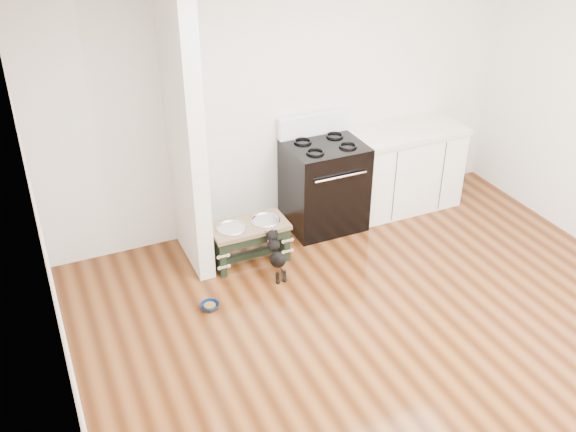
{
  "coord_description": "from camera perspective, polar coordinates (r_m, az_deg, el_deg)",
  "views": [
    {
      "loc": [
        -2.49,
        -3.03,
        3.54
      ],
      "look_at": [
        -0.42,
        1.57,
        0.57
      ],
      "focal_mm": 40.0,
      "sensor_mm": 36.0,
      "label": 1
    }
  ],
  "objects": [
    {
      "name": "dog_feeder",
      "position": [
        6.12,
        -3.46,
        -1.71
      ],
      "size": [
        0.74,
        0.39,
        0.42
      ],
      "color": "black",
      "rests_on": "ground"
    },
    {
      "name": "oven_range",
      "position": [
        6.62,
        3.2,
        2.88
      ],
      "size": [
        0.76,
        0.69,
        1.14
      ],
      "color": "black",
      "rests_on": "ground"
    },
    {
      "name": "cabinet_run",
      "position": [
        7.11,
        10.2,
        4.22
      ],
      "size": [
        1.24,
        0.64,
        0.91
      ],
      "color": "white",
      "rests_on": "ground"
    },
    {
      "name": "ground",
      "position": [
        5.28,
        11.46,
        -12.35
      ],
      "size": [
        5.0,
        5.0,
        0.0
      ],
      "primitive_type": "plane",
      "color": "#3F1E0B",
      "rests_on": "ground"
    },
    {
      "name": "partition_wall",
      "position": [
        5.73,
        -9.18,
        7.62
      ],
      "size": [
        0.15,
        0.8,
        2.7
      ],
      "primitive_type": "cube",
      "color": "silver",
      "rests_on": "ground"
    },
    {
      "name": "room_shell",
      "position": [
        4.37,
        13.61,
        3.49
      ],
      "size": [
        5.0,
        5.0,
        5.0
      ],
      "color": "silver",
      "rests_on": "ground"
    },
    {
      "name": "puppy",
      "position": [
        5.91,
        -1.07,
        -3.37
      ],
      "size": [
        0.13,
        0.38,
        0.45
      ],
      "color": "black",
      "rests_on": "ground"
    },
    {
      "name": "floor_bowl",
      "position": [
        5.69,
        -6.97,
        -7.96
      ],
      "size": [
        0.2,
        0.2,
        0.05
      ],
      "rotation": [
        0.0,
        0.0,
        0.25
      ],
      "color": "#0B214F",
      "rests_on": "ground"
    }
  ]
}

